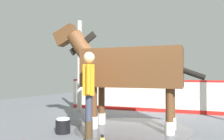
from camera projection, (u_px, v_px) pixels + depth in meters
ground_plane at (136, 129)px, 5.31m from camera, size 16.00×16.00×0.02m
wet_patch at (132, 129)px, 5.27m from camera, size 2.65×2.65×0.00m
barrier_wall at (151, 97)px, 7.68m from camera, size 5.78×1.13×1.06m
roof_post_near at (79, 66)px, 7.66m from camera, size 0.16×0.16×3.04m
horse at (127, 68)px, 5.33m from camera, size 3.62×1.26×2.53m
handler at (89, 87)px, 4.62m from camera, size 0.45×0.59×1.70m
wash_bucket at (63, 126)px, 4.87m from camera, size 0.31×0.31×0.32m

